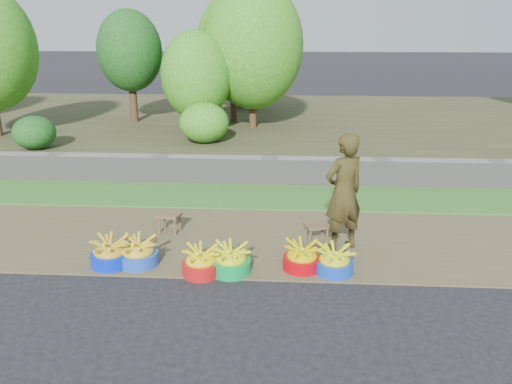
# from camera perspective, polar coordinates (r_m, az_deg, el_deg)

# --- Properties ---
(ground_plane) EXTENTS (120.00, 120.00, 0.00)m
(ground_plane) POSITION_cam_1_polar(r_m,az_deg,el_deg) (6.37, 0.19, -10.15)
(ground_plane) COLOR black
(ground_plane) RESTS_ON ground
(dirt_shoulder) EXTENTS (80.00, 2.50, 0.02)m
(dirt_shoulder) POSITION_cam_1_polar(r_m,az_deg,el_deg) (7.49, 0.77, -5.52)
(dirt_shoulder) COLOR brown
(dirt_shoulder) RESTS_ON ground
(grass_verge) EXTENTS (80.00, 1.50, 0.04)m
(grass_verge) POSITION_cam_1_polar(r_m,az_deg,el_deg) (9.35, 1.38, -0.49)
(grass_verge) COLOR #3B742A
(grass_verge) RESTS_ON ground
(retaining_wall) EXTENTS (80.00, 0.35, 0.55)m
(retaining_wall) POSITION_cam_1_polar(r_m,az_deg,el_deg) (10.08, 1.58, 2.44)
(retaining_wall) COLOR gray
(retaining_wall) RESTS_ON ground
(earth_bank) EXTENTS (80.00, 10.00, 0.50)m
(earth_bank) POSITION_cam_1_polar(r_m,az_deg,el_deg) (14.86, 2.28, 7.54)
(earth_bank) COLOR #424026
(earth_bank) RESTS_ON ground
(vegetation) EXTENTS (37.47, 7.73, 4.44)m
(vegetation) POSITION_cam_1_polar(r_m,az_deg,el_deg) (14.59, -14.36, 15.78)
(vegetation) COLOR #3F2B1B
(vegetation) RESTS_ON earth_bank
(basin_a) EXTENTS (0.53, 0.53, 0.40)m
(basin_a) POSITION_cam_1_polar(r_m,az_deg,el_deg) (6.95, -16.28, -6.78)
(basin_a) COLOR #0427D7
(basin_a) RESTS_ON ground
(basin_b) EXTENTS (0.52, 0.52, 0.39)m
(basin_b) POSITION_cam_1_polar(r_m,az_deg,el_deg) (6.87, -13.28, -6.84)
(basin_b) COLOR blue
(basin_b) RESTS_ON ground
(basin_c) EXTENTS (0.49, 0.49, 0.37)m
(basin_c) POSITION_cam_1_polar(r_m,az_deg,el_deg) (6.50, -6.31, -8.01)
(basin_c) COLOR #B21315
(basin_c) RESTS_ON ground
(basin_d) EXTENTS (0.52, 0.52, 0.38)m
(basin_d) POSITION_cam_1_polar(r_m,az_deg,el_deg) (6.51, -2.87, -7.83)
(basin_d) COLOR #06903C
(basin_d) RESTS_ON ground
(basin_e) EXTENTS (0.50, 0.50, 0.37)m
(basin_e) POSITION_cam_1_polar(r_m,az_deg,el_deg) (6.61, 5.26, -7.51)
(basin_e) COLOR #B8030C
(basin_e) RESTS_ON ground
(basin_f) EXTENTS (0.49, 0.49, 0.37)m
(basin_f) POSITION_cam_1_polar(r_m,az_deg,el_deg) (6.56, 8.94, -7.90)
(basin_f) COLOR #123FBC
(basin_f) RESTS_ON ground
(stool_left) EXTENTS (0.39, 0.33, 0.30)m
(stool_left) POSITION_cam_1_polar(r_m,az_deg,el_deg) (7.78, -9.89, -2.88)
(stool_left) COLOR brown
(stool_left) RESTS_ON dirt_shoulder
(stool_right) EXTENTS (0.41, 0.36, 0.30)m
(stool_right) POSITION_cam_1_polar(r_m,az_deg,el_deg) (7.32, 6.96, -4.13)
(stool_right) COLOR brown
(stool_right) RESTS_ON dirt_shoulder
(vendor_woman) EXTENTS (0.73, 0.66, 1.68)m
(vendor_woman) POSITION_cam_1_polar(r_m,az_deg,el_deg) (7.01, 9.99, -0.07)
(vendor_woman) COLOR black
(vendor_woman) RESTS_ON dirt_shoulder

